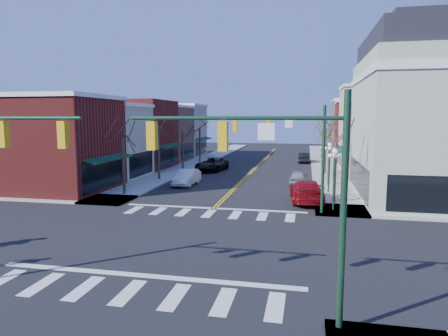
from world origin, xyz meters
The scene contains 31 objects.
ground centered at (0.00, 0.00, 0.00)m, with size 160.00×160.00×0.00m, color black.
sidewalk_left centered at (-8.75, 20.00, 0.07)m, with size 3.50×70.00×0.15m, color #9E9B93.
sidewalk_right centered at (8.75, 20.00, 0.07)m, with size 3.50×70.00×0.15m, color #9E9B93.
bldg_left_brick_a centered at (-15.50, 11.75, 4.00)m, with size 10.00×8.50×8.00m, color maroon.
bldg_left_stucco_a centered at (-15.50, 19.50, 3.75)m, with size 10.00×7.00×7.50m, color #BAAF99.
bldg_left_brick_b centered at (-15.50, 27.50, 4.25)m, with size 10.00×9.00×8.50m, color maroon.
bldg_left_tan centered at (-15.50, 35.75, 3.90)m, with size 10.00×7.50×7.80m, color #8D664E.
bldg_left_stucco_b centered at (-15.50, 43.50, 4.10)m, with size 10.00×8.00×8.20m, color #BAAF99.
bldg_right_brick_a centered at (15.50, 25.75, 4.00)m, with size 10.00×8.50×8.00m, color maroon.
bldg_right_stucco centered at (15.50, 33.50, 5.00)m, with size 10.00×7.00×10.00m, color #BAAF99.
bldg_right_brick_b centered at (15.50, 41.00, 4.25)m, with size 10.00×8.00×8.50m, color maroon.
bldg_right_tan centered at (15.50, 49.00, 4.50)m, with size 10.00×8.00×9.00m, color #8D664E.
victorian_corner centered at (16.50, 14.50, 6.66)m, with size 12.25×14.25×13.30m.
traffic_mast_near_right centered at (5.55, -7.40, 4.71)m, with size 6.60×0.28×7.20m.
traffic_mast_far_right centered at (5.55, 7.40, 4.71)m, with size 6.60×0.28×7.20m.
lamppost_corner centered at (8.20, 8.50, 2.96)m, with size 0.36×0.36×4.33m.
lamppost_midblock centered at (8.20, 15.00, 2.96)m, with size 0.36×0.36×4.33m.
tree_left_a centered at (-8.40, 11.00, 2.38)m, with size 0.24×0.24×4.76m, color #382B21.
tree_left_b centered at (-8.40, 19.00, 2.52)m, with size 0.24×0.24×5.04m, color #382B21.
tree_left_c centered at (-8.40, 27.00, 2.27)m, with size 0.24×0.24×4.55m, color #382B21.
tree_left_d centered at (-8.40, 35.00, 2.45)m, with size 0.24×0.24×4.90m, color #382B21.
tree_right_a centered at (8.40, 11.00, 2.31)m, with size 0.24×0.24×4.62m, color #382B21.
tree_right_b centered at (8.40, 19.00, 2.59)m, with size 0.24×0.24×5.18m, color #382B21.
tree_right_c centered at (8.40, 27.00, 2.42)m, with size 0.24×0.24×4.83m, color #382B21.
tree_right_d centered at (8.40, 35.00, 2.48)m, with size 0.24×0.24×4.97m, color #382B21.
car_left_near centered at (-5.21, 16.94, 0.68)m, with size 1.60×3.99×1.36m, color #ABACB0.
car_left_mid centered at (-4.80, 16.89, 0.74)m, with size 1.57×4.51×1.49m, color white.
car_left_far centered at (-4.80, 27.19, 0.80)m, with size 2.67×5.78×1.61m, color black.
car_right_near centered at (6.40, 11.42, 0.84)m, with size 2.35×5.79×1.68m, color maroon.
car_right_mid centered at (5.57, 19.56, 0.67)m, with size 1.58×3.93×1.34m, color #BABBC0.
car_right_far centered at (5.96, 38.54, 0.72)m, with size 1.53×4.38×1.44m, color black.
Camera 1 is at (6.30, -19.21, 6.43)m, focal length 32.00 mm.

